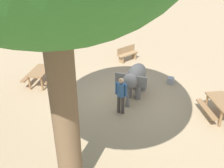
# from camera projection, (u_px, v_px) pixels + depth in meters

# --- Properties ---
(ground_plane) EXTENTS (60.00, 60.00, 0.00)m
(ground_plane) POSITION_uv_depth(u_px,v_px,m) (129.00, 99.00, 11.75)
(ground_plane) COLOR tan
(elephant) EXTENTS (2.00, 1.91, 1.46)m
(elephant) POSITION_uv_depth(u_px,v_px,m) (135.00, 78.00, 11.60)
(elephant) COLOR slate
(elephant) RESTS_ON ground_plane
(person_handler) EXTENTS (0.37, 0.40, 1.62)m
(person_handler) POSITION_uv_depth(u_px,v_px,m) (121.00, 93.00, 10.35)
(person_handler) COLOR #3F3833
(person_handler) RESTS_ON ground_plane
(wooden_bench) EXTENTS (0.92, 1.44, 0.88)m
(wooden_bench) POSITION_uv_depth(u_px,v_px,m) (127.00, 53.00, 15.53)
(wooden_bench) COLOR #9E7A51
(wooden_bench) RESTS_ON ground_plane
(picnic_table_near) EXTENTS (2.01, 2.00, 0.78)m
(picnic_table_near) POSITION_uv_depth(u_px,v_px,m) (40.00, 74.00, 12.76)
(picnic_table_near) COLOR olive
(picnic_table_near) RESTS_ON ground_plane
(picnic_table_far) EXTENTS (1.73, 1.71, 0.78)m
(picnic_table_far) POSITION_uv_depth(u_px,v_px,m) (222.00, 105.00, 10.25)
(picnic_table_far) COLOR olive
(picnic_table_far) RESTS_ON ground_plane
(feed_bucket) EXTENTS (0.36, 0.36, 0.32)m
(feed_bucket) POSITION_uv_depth(u_px,v_px,m) (171.00, 81.00, 13.03)
(feed_bucket) COLOR gray
(feed_bucket) RESTS_ON ground_plane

